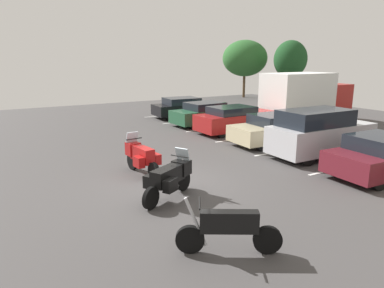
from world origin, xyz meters
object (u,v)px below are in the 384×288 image
object	(u,v)px
motorcycle_third	(170,177)
car_red	(237,119)
car_maroon	(384,156)
motorcycle_touring	(141,156)
car_champagne	(278,129)
box_truck	(305,97)
car_silver	(320,133)
car_green	(207,114)
motorcycle_second	(228,229)
car_black	(186,107)

from	to	relation	value
motorcycle_third	car_red	xyz separation A→B (m)	(-6.67, 7.61, 0.07)
car_maroon	motorcycle_touring	bearing A→B (deg)	-121.64
motorcycle_touring	car_champagne	distance (m)	7.56
car_champagne	box_truck	distance (m)	6.69
motorcycle_touring	box_truck	world-z (taller)	box_truck
motorcycle_third	car_silver	size ratio (longest dim) A/B	0.43
car_champagne	box_truck	bearing A→B (deg)	121.71
motorcycle_third	car_maroon	world-z (taller)	car_maroon
motorcycle_touring	motorcycle_third	world-z (taller)	motorcycle_touring
car_green	car_champagne	world-z (taller)	car_champagne
car_green	car_red	world-z (taller)	car_red
motorcycle_second	car_maroon	world-z (taller)	car_maroon
car_green	box_truck	bearing A→B (deg)	67.41
motorcycle_second	car_red	world-z (taller)	car_red
motorcycle_third	car_black	world-z (taller)	motorcycle_third
motorcycle_touring	car_silver	bearing A→B (deg)	78.33
car_green	car_red	xyz separation A→B (m)	(2.76, 0.22, 0.04)
car_silver	motorcycle_third	bearing A→B (deg)	-82.80
motorcycle_second	car_champagne	world-z (taller)	car_champagne
motorcycle_third	box_truck	bearing A→B (deg)	117.81
car_red	car_champagne	distance (m)	3.16
motorcycle_second	car_black	bearing A→B (deg)	153.22
car_red	box_truck	size ratio (longest dim) A/B	0.81
motorcycle_touring	car_red	xyz separation A→B (m)	(-4.19, 7.48, 0.05)
motorcycle_third	car_green	distance (m)	11.98
motorcycle_touring	motorcycle_third	distance (m)	2.48
motorcycle_second	car_green	distance (m)	14.90
car_black	car_maroon	bearing A→B (deg)	-1.32
car_red	car_silver	size ratio (longest dim) A/B	1.03
car_green	car_maroon	size ratio (longest dim) A/B	1.04
car_green	car_maroon	bearing A→B (deg)	-0.23
motorcycle_second	car_red	size ratio (longest dim) A/B	0.41
car_green	motorcycle_second	bearing A→B (deg)	-31.23
car_black	car_silver	xyz separation A→B (m)	(11.62, -0.17, 0.29)
motorcycle_third	car_red	bearing A→B (deg)	131.22
car_green	car_maroon	xyz separation A→B (m)	(11.40, -0.05, 0.02)
car_black	car_silver	distance (m)	11.62
car_champagne	motorcycle_second	bearing A→B (deg)	-49.40
car_red	car_silver	distance (m)	5.72
car_black	car_champagne	bearing A→B (deg)	-0.37
car_champagne	car_maroon	world-z (taller)	car_maroon
car_black	car_silver	size ratio (longest dim) A/B	1.01
car_red	car_black	bearing A→B (deg)	179.32
motorcycle_second	car_champagne	bearing A→B (deg)	130.60
car_red	car_silver	xyz separation A→B (m)	(5.72, -0.10, 0.26)
car_black	motorcycle_third	bearing A→B (deg)	-31.42
car_maroon	car_champagne	bearing A→B (deg)	177.10
motorcycle_touring	car_maroon	bearing A→B (deg)	58.36
car_silver	car_maroon	distance (m)	2.94
car_champagne	car_maroon	bearing A→B (deg)	-2.90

